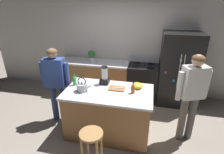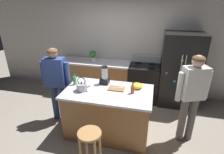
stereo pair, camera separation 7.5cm
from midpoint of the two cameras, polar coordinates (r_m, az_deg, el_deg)
ground_plane at (r=3.85m, az=-1.58°, el=-16.80°), size 14.00×14.00×0.00m
back_wall at (r=4.98m, az=3.68°, el=10.24°), size 8.00×0.10×2.70m
kitchen_island at (r=3.56m, az=-1.67°, el=-11.03°), size 1.61×0.93×0.94m
back_counter_run at (r=5.07m, az=-6.25°, el=-0.13°), size 2.00×0.64×0.94m
refrigerator at (r=4.68m, az=19.74°, el=2.14°), size 0.90×0.73×1.79m
stove_range at (r=4.81m, az=9.10°, el=-1.50°), size 0.76×0.65×1.12m
person_by_island_left at (r=3.87m, az=-17.90°, el=-0.67°), size 0.60×0.27×1.62m
person_by_sink_right at (r=3.42m, az=23.31°, el=-4.14°), size 0.58×0.35×1.67m
bar_stool at (r=2.92m, az=-7.24°, el=-19.25°), size 0.36×0.36×0.66m
potted_plant at (r=4.86m, az=-6.87°, el=6.83°), size 0.20×0.20×0.30m
blender_appliance at (r=3.55m, az=-2.97°, el=0.19°), size 0.17×0.17×0.36m
bottle_soda at (r=3.59m, az=-12.24°, el=-1.09°), size 0.07×0.07×0.26m
bottle_cooking_sauce at (r=3.23m, az=5.96°, el=-3.80°), size 0.06×0.06×0.22m
mixing_bowl at (r=3.44m, az=7.25°, el=-2.65°), size 0.21×0.21×0.10m
tea_kettle at (r=3.34m, az=-10.01°, el=-3.09°), size 0.28×0.20×0.27m
cutting_board at (r=3.38m, az=0.85°, el=-3.66°), size 0.30×0.20×0.02m
chef_knife at (r=3.37m, az=1.19°, el=-3.49°), size 0.22×0.09×0.01m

